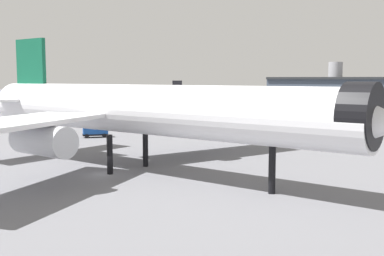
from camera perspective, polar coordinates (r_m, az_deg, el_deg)
ground at (r=66.03m, az=-10.40°, el=-5.49°), size 900.00×900.00×0.00m
airliner_near_gate at (r=65.46m, az=-6.11°, el=2.12°), size 70.15×63.75×19.66m
airliner_far_taxiway at (r=211.06m, az=2.15°, el=3.91°), size 33.31×32.73×12.09m
service_truck_front at (r=107.09m, az=-11.66°, el=-0.26°), size 5.35×5.65×3.00m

